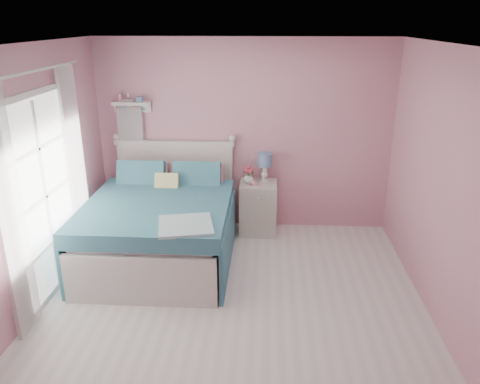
# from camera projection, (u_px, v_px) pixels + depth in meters

# --- Properties ---
(floor) EXTENTS (4.50, 4.50, 0.00)m
(floor) POSITION_uv_depth(u_px,v_px,m) (232.00, 315.00, 4.73)
(floor) COLOR white
(floor) RESTS_ON ground
(room_shell) EXTENTS (4.50, 4.50, 4.50)m
(room_shell) POSITION_uv_depth(u_px,v_px,m) (231.00, 165.00, 4.17)
(room_shell) COLOR pink
(room_shell) RESTS_ON floor
(bed) EXTENTS (1.68, 2.14, 1.24)m
(bed) POSITION_uv_depth(u_px,v_px,m) (162.00, 226.00, 5.74)
(bed) COLOR silver
(bed) RESTS_ON floor
(nightstand) EXTENTS (0.50, 0.49, 0.72)m
(nightstand) POSITION_uv_depth(u_px,v_px,m) (258.00, 208.00, 6.44)
(nightstand) COLOR beige
(nightstand) RESTS_ON floor
(table_lamp) EXTENTS (0.20, 0.20, 0.40)m
(table_lamp) POSITION_uv_depth(u_px,v_px,m) (265.00, 162.00, 6.30)
(table_lamp) COLOR white
(table_lamp) RESTS_ON nightstand
(vase) EXTENTS (0.15, 0.15, 0.15)m
(vase) POSITION_uv_depth(u_px,v_px,m) (249.00, 178.00, 6.30)
(vase) COLOR white
(vase) RESTS_ON nightstand
(teacup) EXTENTS (0.12, 0.12, 0.07)m
(teacup) POSITION_uv_depth(u_px,v_px,m) (254.00, 183.00, 6.22)
(teacup) COLOR pink
(teacup) RESTS_ON nightstand
(roses) EXTENTS (0.14, 0.11, 0.12)m
(roses) POSITION_uv_depth(u_px,v_px,m) (248.00, 170.00, 6.25)
(roses) COLOR #CB455A
(roses) RESTS_ON vase
(wall_shelf) EXTENTS (0.50, 0.15, 0.25)m
(wall_shelf) POSITION_uv_depth(u_px,v_px,m) (131.00, 104.00, 6.26)
(wall_shelf) COLOR silver
(wall_shelf) RESTS_ON room_shell
(hanging_dress) EXTENTS (0.34, 0.03, 0.72)m
(hanging_dress) POSITION_uv_depth(u_px,v_px,m) (130.00, 129.00, 6.37)
(hanging_dress) COLOR white
(hanging_dress) RESTS_ON room_shell
(french_door) EXTENTS (0.04, 1.32, 2.16)m
(french_door) POSITION_uv_depth(u_px,v_px,m) (45.00, 197.00, 4.84)
(french_door) COLOR silver
(french_door) RESTS_ON floor
(curtain_near) EXTENTS (0.04, 0.40, 2.32)m
(curtain_near) POSITION_uv_depth(u_px,v_px,m) (10.00, 216.00, 4.10)
(curtain_near) COLOR white
(curtain_near) RESTS_ON floor
(curtain_far) EXTENTS (0.04, 0.40, 2.32)m
(curtain_far) POSITION_uv_depth(u_px,v_px,m) (76.00, 166.00, 5.50)
(curtain_far) COLOR white
(curtain_far) RESTS_ON floor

